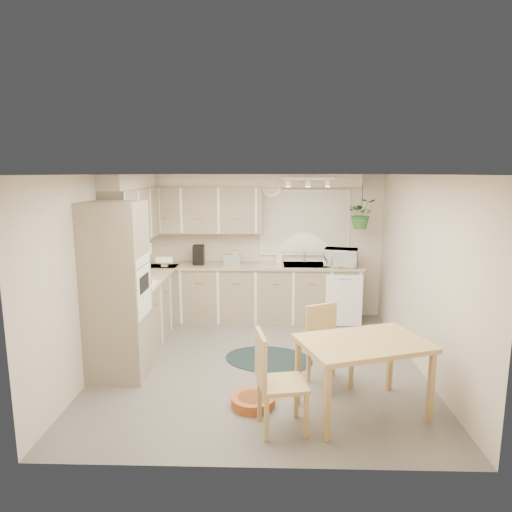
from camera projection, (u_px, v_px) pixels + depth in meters
The scene contains 35 objects.
floor at pixel (260, 364), 5.86m from camera, with size 4.20×4.20×0.00m, color slate.
ceiling at pixel (260, 175), 5.43m from camera, with size 4.20×4.20×0.00m, color white.
wall_back at pixel (263, 246), 7.71m from camera, with size 4.00×0.04×2.40m, color beige.
wall_front at pixel (254, 330), 3.58m from camera, with size 4.00×0.04×2.40m, color beige.
wall_left at pixel (100, 272), 5.70m from camera, with size 0.04×4.20×2.40m, color beige.
wall_right at pixel (423, 274), 5.59m from camera, with size 0.04×4.20×2.40m, color beige.
base_cab_left at pixel (145, 309), 6.69m from camera, with size 0.60×1.85×0.90m, color gray.
base_cab_back at pixel (250, 293), 7.56m from camera, with size 3.60×0.60×0.90m, color gray.
counter_left at pixel (145, 278), 6.61m from camera, with size 0.64×1.89×0.04m, color tan.
counter_back at pixel (250, 266), 7.46m from camera, with size 3.64×0.64×0.04m, color tan.
oven_stack at pixel (117, 291), 5.35m from camera, with size 0.65×0.65×2.10m, color gray.
wall_oven_face at pixel (144, 291), 5.34m from camera, with size 0.02×0.56×0.58m, color white.
upper_cab_left at pixel (135, 215), 6.57m from camera, with size 0.35×2.00×0.75m, color gray.
upper_cab_back at pixel (201, 210), 7.46m from camera, with size 2.00×0.35×0.75m, color gray.
soffit_left at pixel (132, 181), 6.49m from camera, with size 0.30×2.00×0.20m, color beige.
soffit_back at pixel (250, 180), 7.37m from camera, with size 3.60×0.30×0.20m, color beige.
cooktop at pixel (134, 286), 6.04m from camera, with size 0.52×0.58×0.02m, color white.
range_hood at pixel (131, 252), 5.95m from camera, with size 0.40×0.60×0.14m, color white.
window_blinds at pixel (305, 223), 7.59m from camera, with size 1.40×0.02×1.00m, color white.
window_frame at pixel (304, 223), 7.60m from camera, with size 1.50×0.02×1.10m, color silver.
sink at pixel (305, 267), 7.45m from camera, with size 0.70×0.48×0.10m, color #AAACB2.
dishwasher_front at pixel (344, 301), 7.21m from camera, with size 0.58×0.01×0.83m, color white.
track_light_bar at pixel (308, 179), 6.95m from camera, with size 0.80×0.04×0.04m, color white.
wall_clock at pixel (272, 188), 7.50m from camera, with size 0.30×0.30×0.03m, color gold.
dining_table at pixel (362, 377), 4.60m from camera, with size 1.23×0.82×0.77m, color tan.
chair_left at pixel (282, 381), 4.29m from camera, with size 0.45×0.45×0.97m, color tan.
chair_back at pixel (330, 347), 5.21m from camera, with size 0.43×0.43×0.92m, color tan.
braided_rug at pixel (269, 359), 6.00m from camera, with size 1.16×0.87×0.01m, color black.
pet_bed at pixel (253, 401), 4.79m from camera, with size 0.46×0.46×0.11m, color #C35D27.
microwave at pixel (341, 256), 7.30m from camera, with size 0.52×0.29×0.35m, color white.
soap_bottle at pixel (280, 260), 7.59m from camera, with size 0.09×0.21×0.10m, color white.
hanging_plant at pixel (361, 217), 7.18m from camera, with size 0.43×0.48×0.37m, color #2E6227.
coffee_maker at pixel (199, 255), 7.46m from camera, with size 0.18×0.22×0.32m, color black.
toaster at pixel (232, 259), 7.48m from camera, with size 0.27×0.16×0.17m, color #AAACB2.
knife_block at pixel (235, 257), 7.50m from camera, with size 0.10×0.10×0.22m, color tan.
Camera 1 is at (0.11, -5.52, 2.42)m, focal length 32.00 mm.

